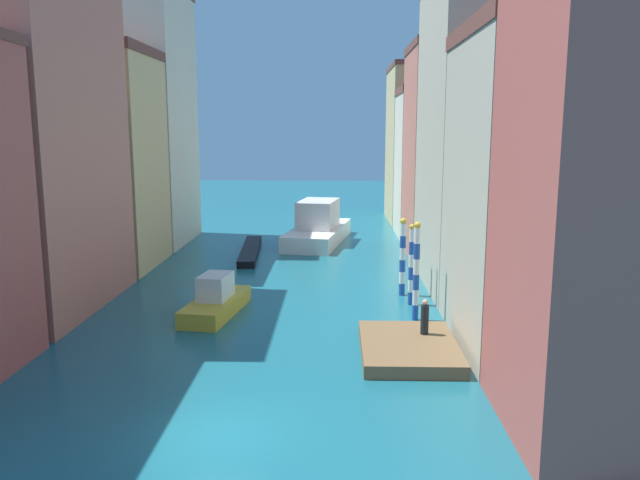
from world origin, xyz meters
TOP-DOWN VIEW (x-y plane):
  - ground_plane at (0.00, 24.50)m, footprint 154.00×154.00m
  - building_left_1 at (-12.52, 14.34)m, footprint 6.83×11.99m
  - building_left_2 at (-12.52, 24.92)m, footprint 6.83×8.44m
  - building_left_3 at (-12.52, 34.57)m, footprint 6.83×10.45m
  - building_right_0 at (12.52, 0.74)m, footprint 6.83×7.19m
  - building_right_1 at (12.52, 9.30)m, footprint 6.83×10.01m
  - building_right_2 at (12.52, 20.03)m, footprint 6.83×11.66m
  - building_right_3 at (12.52, 30.44)m, footprint 6.83×9.07m
  - building_right_4 at (12.52, 38.92)m, footprint 6.83×7.76m
  - building_right_5 at (12.52, 48.60)m, footprint 6.83×11.14m
  - waterfront_dock at (6.81, 7.51)m, footprint 4.12×5.90m
  - person_on_dock at (7.62, 8.54)m, footprint 0.36×0.36m
  - mooring_pole_0 at (7.70, 12.46)m, footprint 0.35×0.35m
  - mooring_pole_1 at (7.77, 15.32)m, footprint 0.31×0.31m
  - mooring_pole_2 at (7.51, 17.33)m, footprint 0.38×0.38m
  - vaporetto_white at (2.04, 34.76)m, footprint 5.85×12.19m
  - gondola_black at (-3.12, 29.47)m, footprint 2.06×10.90m
  - motorboat_0 at (-2.69, 13.22)m, footprint 2.91×6.25m

SIDE VIEW (x-z plane):
  - ground_plane at x=0.00m, z-range 0.00..0.00m
  - gondola_black at x=-3.12m, z-range 0.00..0.52m
  - waterfront_dock at x=6.81m, z-range 0.00..0.56m
  - motorboat_0 at x=-2.69m, z-range -0.35..1.79m
  - person_on_dock at x=7.62m, z-range 0.51..2.11m
  - vaporetto_white at x=2.04m, z-range -0.51..3.14m
  - mooring_pole_1 at x=7.77m, z-range 0.05..4.58m
  - mooring_pole_2 at x=7.51m, z-range 0.06..4.64m
  - mooring_pole_0 at x=7.70m, z-range 0.05..5.13m
  - building_right_4 at x=12.52m, z-range 0.01..13.43m
  - building_right_1 at x=12.52m, z-range 0.01..14.17m
  - building_left_2 at x=-12.52m, z-range 0.01..15.22m
  - building_right_3 at x=12.52m, z-range 0.01..16.02m
  - building_right_5 at x=12.52m, z-range 0.01..16.24m
  - building_left_1 at x=-12.52m, z-range 0.01..18.13m
  - building_right_2 at x=12.52m, z-range 0.01..18.80m
  - building_right_0 at x=12.52m, z-range 0.01..21.09m
  - building_left_3 at x=-12.52m, z-range 0.01..21.21m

